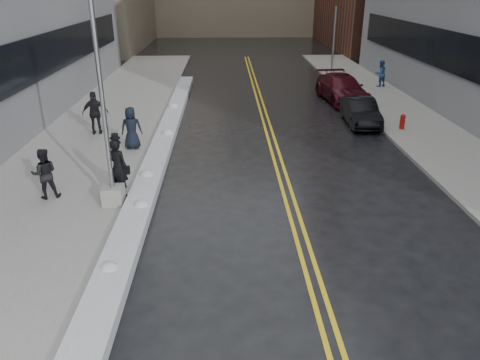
{
  "coord_description": "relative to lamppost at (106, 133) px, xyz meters",
  "views": [
    {
      "loc": [
        0.36,
        -11.83,
        6.82
      ],
      "look_at": [
        0.77,
        1.13,
        1.3
      ],
      "focal_mm": 35.0,
      "sensor_mm": 36.0,
      "label": 1
    }
  ],
  "objects": [
    {
      "name": "snow_ridge",
      "position": [
        0.85,
        6.0,
        -2.36
      ],
      "size": [
        0.9,
        30.0,
        0.34
      ],
      "primitive_type": "cube",
      "color": "silver",
      "rests_on": "ground"
    },
    {
      "name": "car_black",
      "position": [
        10.59,
        9.35,
        -1.87
      ],
      "size": [
        1.58,
        4.1,
        1.33
      ],
      "primitive_type": "imported",
      "rotation": [
        0.0,
        0.0,
        -0.04
      ],
      "color": "black",
      "rests_on": "ground"
    },
    {
      "name": "lamppost",
      "position": [
        0.0,
        0.0,
        0.0
      ],
      "size": [
        0.65,
        0.65,
        7.62
      ],
      "color": "gray",
      "rests_on": "sidewalk_west"
    },
    {
      "name": "lane_line_right",
      "position": [
        5.95,
        8.0,
        -2.53
      ],
      "size": [
        0.12,
        50.0,
        0.01
      ],
      "primitive_type": "cube",
      "color": "gold",
      "rests_on": "ground"
    },
    {
      "name": "car_maroon",
      "position": [
        10.8,
        14.4,
        -1.74
      ],
      "size": [
        2.72,
        5.63,
        1.58
      ],
      "primitive_type": "imported",
      "rotation": [
        0.0,
        0.0,
        0.1
      ],
      "color": "#3C0914",
      "rests_on": "ground"
    },
    {
      "name": "pedestrian_c",
      "position": [
        -0.36,
        5.51,
        -1.48
      ],
      "size": [
        0.93,
        0.65,
        1.82
      ],
      "primitive_type": "imported",
      "rotation": [
        0.0,
        0.0,
        3.22
      ],
      "color": "black",
      "rests_on": "sidewalk_west"
    },
    {
      "name": "sidewalk_west",
      "position": [
        -2.45,
        8.0,
        -2.46
      ],
      "size": [
        5.5,
        50.0,
        0.15
      ],
      "primitive_type": "cube",
      "color": "gray",
      "rests_on": "ground"
    },
    {
      "name": "pedestrian_d",
      "position": [
        -2.42,
        7.66,
        -1.37
      ],
      "size": [
        1.25,
        0.69,
        2.02
      ],
      "primitive_type": "imported",
      "rotation": [
        0.0,
        0.0,
        3.31
      ],
      "color": "black",
      "rests_on": "sidewalk_west"
    },
    {
      "name": "ground",
      "position": [
        3.3,
        -2.0,
        -2.53
      ],
      "size": [
        160.0,
        160.0,
        0.0
      ],
      "primitive_type": "plane",
      "color": "black",
      "rests_on": "ground"
    },
    {
      "name": "traffic_signal",
      "position": [
        11.8,
        22.0,
        0.87
      ],
      "size": [
        0.16,
        0.2,
        6.0
      ],
      "color": "gray",
      "rests_on": "sidewalk_east"
    },
    {
      "name": "sidewalk_east",
      "position": [
        13.3,
        8.0,
        -2.46
      ],
      "size": [
        4.0,
        50.0,
        0.15
      ],
      "primitive_type": "cube",
      "color": "gray",
      "rests_on": "ground"
    },
    {
      "name": "fire_hydrant",
      "position": [
        12.3,
        8.0,
        -1.98
      ],
      "size": [
        0.26,
        0.26,
        0.73
      ],
      "color": "maroon",
      "rests_on": "sidewalk_east"
    },
    {
      "name": "pedestrian_b",
      "position": [
        -2.31,
        0.56,
        -1.53
      ],
      "size": [
        0.99,
        0.87,
        1.71
      ],
      "primitive_type": "imported",
      "rotation": [
        0.0,
        0.0,
        3.45
      ],
      "color": "black",
      "rests_on": "sidewalk_west"
    },
    {
      "name": "pedestrian_east",
      "position": [
        14.27,
        18.02,
        -1.51
      ],
      "size": [
        1.06,
        0.97,
        1.75
      ],
      "primitive_type": "imported",
      "rotation": [
        0.0,
        0.0,
        3.6
      ],
      "color": "navy",
      "rests_on": "sidewalk_east"
    },
    {
      "name": "lane_line_left",
      "position": [
        5.65,
        8.0,
        -2.53
      ],
      "size": [
        0.12,
        50.0,
        0.01
      ],
      "primitive_type": "cube",
      "color": "gold",
      "rests_on": "ground"
    },
    {
      "name": "pedestrian_fedora",
      "position": [
        0.1,
        0.6,
        -1.37
      ],
      "size": [
        0.87,
        0.75,
        2.03
      ],
      "primitive_type": "imported",
      "rotation": [
        0.0,
        0.0,
        2.72
      ],
      "color": "black",
      "rests_on": "sidewalk_west"
    }
  ]
}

